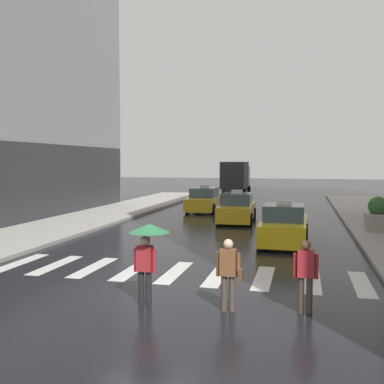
% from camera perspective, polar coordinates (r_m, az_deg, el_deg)
% --- Properties ---
extents(ground_plane, '(160.00, 160.00, 0.00)m').
position_cam_1_polar(ground_plane, '(11.17, -6.62, -13.78)').
color(ground_plane, black).
extents(crosswalk_markings, '(11.30, 2.80, 0.01)m').
position_cam_1_polar(crosswalk_markings, '(13.91, -2.23, -10.18)').
color(crosswalk_markings, silver).
rests_on(crosswalk_markings, ground).
extents(taxi_lead, '(1.97, 4.56, 1.80)m').
position_cam_1_polar(taxi_lead, '(18.95, 11.64, -4.25)').
color(taxi_lead, yellow).
rests_on(taxi_lead, ground).
extents(taxi_second, '(2.05, 4.60, 1.80)m').
position_cam_1_polar(taxi_second, '(25.25, 5.74, -2.16)').
color(taxi_second, gold).
rests_on(taxi_second, ground).
extents(taxi_third, '(1.96, 4.56, 1.80)m').
position_cam_1_polar(taxi_third, '(30.34, 1.62, -1.12)').
color(taxi_third, gold).
rests_on(taxi_third, ground).
extents(box_truck, '(2.43, 7.59, 3.35)m').
position_cam_1_polar(box_truck, '(43.96, 5.64, 1.90)').
color(box_truck, '#2D2D2D').
rests_on(box_truck, ground).
extents(pedestrian_with_umbrella, '(0.96, 0.96, 1.94)m').
position_cam_1_polar(pedestrian_with_umbrella, '(10.55, -5.66, -6.33)').
color(pedestrian_with_umbrella, black).
rests_on(pedestrian_with_umbrella, ground).
extents(pedestrian_with_handbag, '(0.60, 0.24, 1.65)m').
position_cam_1_polar(pedestrian_with_handbag, '(10.26, 4.70, -9.95)').
color(pedestrian_with_handbag, '#473D33').
rests_on(pedestrian_with_handbag, ground).
extents(pedestrian_plain_coat, '(0.55, 0.24, 1.65)m').
position_cam_1_polar(pedestrian_plain_coat, '(10.41, 14.27, -9.82)').
color(pedestrian_plain_coat, '#473D33').
rests_on(pedestrian_plain_coat, ground).
extents(planter_mid_block, '(1.10, 1.10, 1.60)m').
position_cam_1_polar(planter_mid_block, '(22.69, 22.59, -2.75)').
color(planter_mid_block, '#A8A399').
rests_on(planter_mid_block, curb_right).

